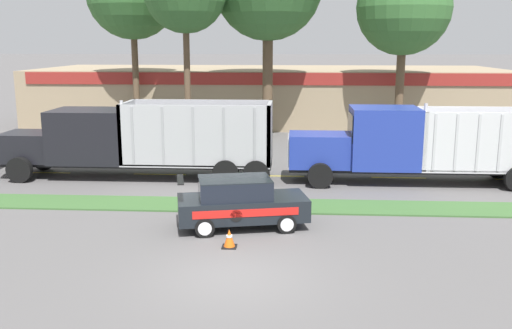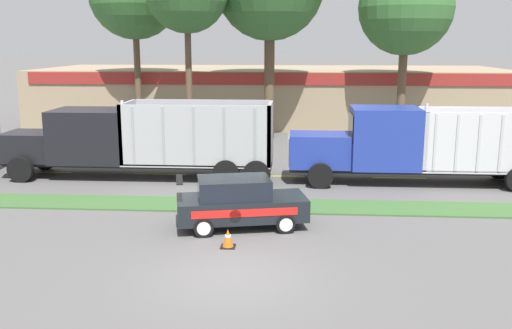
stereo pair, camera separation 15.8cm
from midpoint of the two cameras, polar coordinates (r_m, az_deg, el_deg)
ground_plane at (r=14.96m, az=-2.58°, el=-11.11°), size 600.00×600.00×0.00m
grass_verge at (r=21.02m, az=-0.70°, el=-4.11°), size 120.00×1.86×0.06m
centre_line_2 at (r=28.18m, az=-20.51°, el=-0.76°), size 2.40×0.14×0.01m
centre_line_3 at (r=26.45m, az=-9.76°, el=-0.97°), size 2.40×0.14×0.01m
centre_line_4 at (r=25.75m, az=2.02°, el=-1.15°), size 2.40×0.14×0.01m
centre_line_5 at (r=26.17m, az=13.92°, el=-1.29°), size 2.40×0.14×0.01m
dump_truck_mid at (r=25.00m, az=14.91°, el=1.80°), size 12.33×2.59×3.50m
dump_truck_trail at (r=26.00m, az=-14.14°, el=2.25°), size 11.98×2.78×3.52m
rally_car at (r=18.47m, az=-1.84°, el=-3.80°), size 4.43×2.58×1.68m
traffic_cone at (r=16.87m, az=-2.96°, el=-7.39°), size 0.43×0.43×0.55m
store_building_backdrop at (r=44.19m, az=1.27°, el=7.02°), size 34.40×12.10×4.01m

